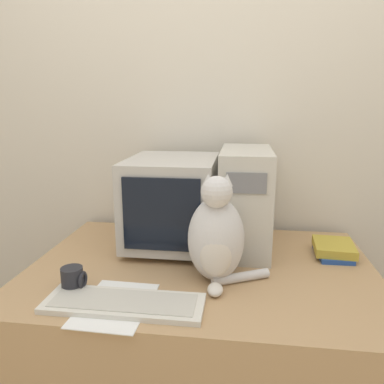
{
  "coord_description": "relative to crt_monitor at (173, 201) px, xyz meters",
  "views": [
    {
      "loc": [
        0.14,
        -0.88,
        1.32
      ],
      "look_at": [
        -0.04,
        0.51,
        0.98
      ],
      "focal_mm": 35.0,
      "sensor_mm": 36.0,
      "label": 1
    }
  ],
  "objects": [
    {
      "name": "desk",
      "position": [
        0.15,
        -0.2,
        -0.55
      ],
      "size": [
        1.32,
        0.92,
        0.7
      ],
      "color": "tan",
      "rests_on": "ground_plane"
    },
    {
      "name": "pen",
      "position": [
        -0.14,
        -0.45,
        -0.2
      ],
      "size": [
        0.14,
        0.04,
        0.01
      ],
      "color": "navy",
      "rests_on": "desk"
    },
    {
      "name": "book_stack",
      "position": [
        0.68,
        -0.04,
        -0.17
      ],
      "size": [
        0.17,
        0.2,
        0.05
      ],
      "color": "#234793",
      "rests_on": "desk"
    },
    {
      "name": "cat",
      "position": [
        0.21,
        -0.31,
        -0.04
      ],
      "size": [
        0.3,
        0.27,
        0.39
      ],
      "rotation": [
        0.0,
        0.0,
        0.07
      ],
      "color": "silver",
      "rests_on": "desk"
    },
    {
      "name": "wall_back",
      "position": [
        0.15,
        0.32,
        0.35
      ],
      "size": [
        7.0,
        0.05,
        2.5
      ],
      "color": "beige",
      "rests_on": "ground_plane"
    },
    {
      "name": "mug",
      "position": [
        -0.25,
        -0.46,
        -0.16
      ],
      "size": [
        0.08,
        0.07,
        0.08
      ],
      "color": "#232328",
      "rests_on": "desk"
    },
    {
      "name": "crt_monitor",
      "position": [
        0.0,
        0.0,
        0.0
      ],
      "size": [
        0.37,
        0.46,
        0.39
      ],
      "color": "#BCB7AD",
      "rests_on": "desk"
    },
    {
      "name": "paper_sheet",
      "position": [
        -0.09,
        -0.53,
        -0.2
      ],
      "size": [
        0.22,
        0.3,
        0.0
      ],
      "color": "white",
      "rests_on": "desk"
    },
    {
      "name": "keyboard",
      "position": [
        -0.06,
        -0.53,
        -0.19
      ],
      "size": [
        0.5,
        0.17,
        0.02
      ],
      "color": "silver",
      "rests_on": "desk"
    },
    {
      "name": "computer_tower",
      "position": [
        0.31,
        0.02,
        0.01
      ],
      "size": [
        0.21,
        0.44,
        0.43
      ],
      "color": "beige",
      "rests_on": "desk"
    }
  ]
}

